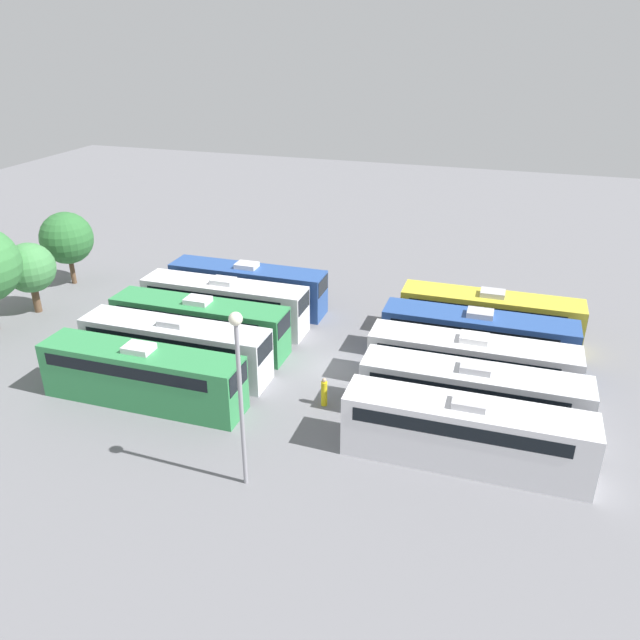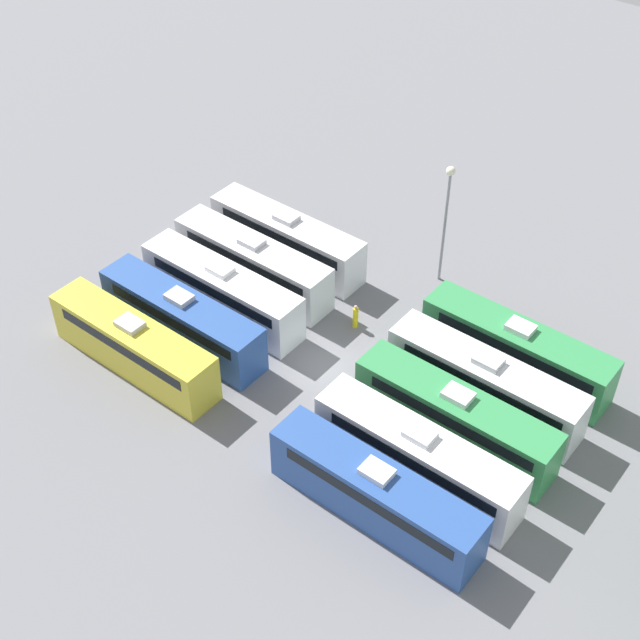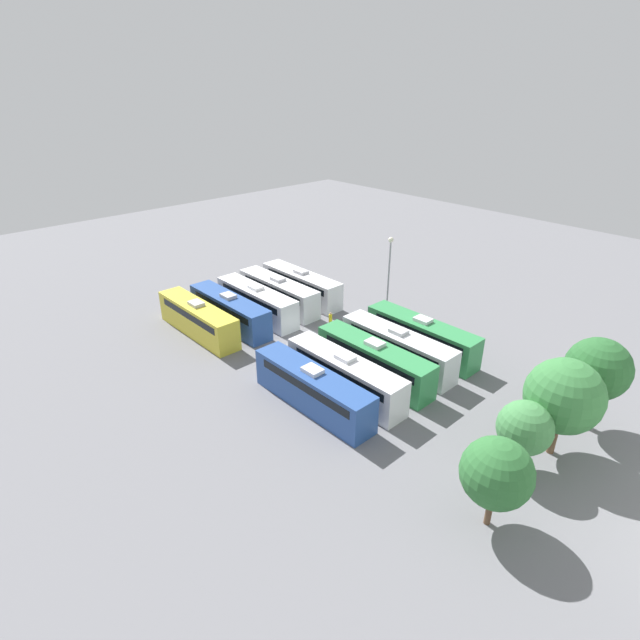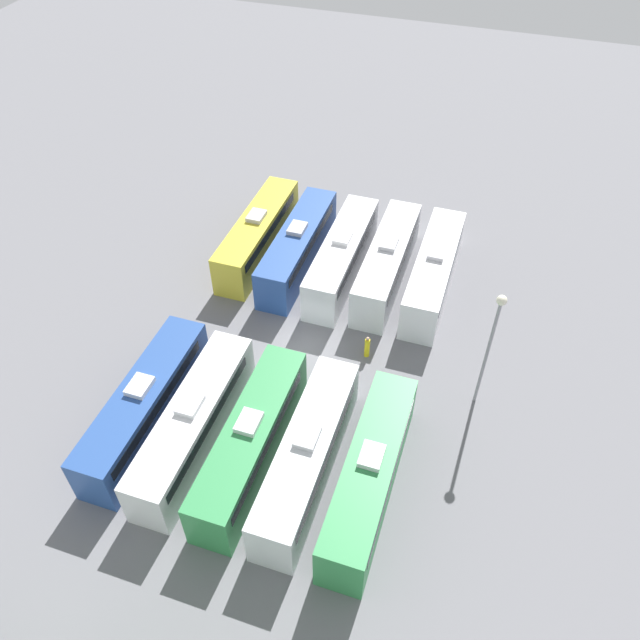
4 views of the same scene
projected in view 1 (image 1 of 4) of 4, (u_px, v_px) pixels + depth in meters
name	position (u px, v px, depth m)	size (l,w,h in m)	color
ground_plane	(330.00, 368.00, 39.56)	(130.27, 130.27, 0.00)	slate
bus_0	(465.00, 432.00, 30.25)	(2.57, 11.96, 3.66)	white
bus_1	(472.00, 394.00, 33.30)	(2.57, 11.96, 3.66)	silver
bus_2	(471.00, 363.00, 36.35)	(2.57, 11.96, 3.66)	white
bus_3	(477.00, 337.00, 39.43)	(2.57, 11.96, 3.66)	#284C93
bus_4	(489.00, 316.00, 42.34)	(2.57, 11.96, 3.66)	gold
bus_5	(142.00, 374.00, 35.25)	(2.57, 11.96, 3.66)	#338C4C
bus_6	(175.00, 346.00, 38.34)	(2.57, 11.96, 3.66)	silver
bus_7	(199.00, 323.00, 41.25)	(2.57, 11.96, 3.66)	#338C4C
bus_8	(224.00, 303.00, 44.35)	(2.57, 11.96, 3.66)	silver
bus_9	(247.00, 286.00, 47.17)	(2.57, 11.96, 3.66)	#284C93
worker_person	(324.00, 393.00, 35.34)	(0.36, 0.36, 1.76)	gold
light_pole	(239.00, 374.00, 27.10)	(0.60, 0.60, 8.90)	gray
tree_2	(30.00, 268.00, 45.87)	(3.70, 3.70, 5.38)	brown
tree_3	(67.00, 238.00, 50.89)	(4.24, 4.24, 6.09)	brown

